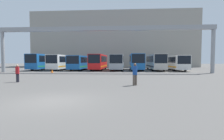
{
  "coord_description": "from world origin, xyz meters",
  "views": [
    {
      "loc": [
        3.59,
        -8.44,
        2.06
      ],
      "look_at": [
        1.29,
        23.04,
        0.3
      ],
      "focal_mm": 28.0,
      "sensor_mm": 36.0,
      "label": 1
    }
  ],
  "objects": [
    {
      "name": "bus_slot_3",
      "position": [
        -2.0,
        28.9,
        1.87
      ],
      "size": [
        2.44,
        11.75,
        3.24
      ],
      "color": "red",
      "rests_on": "ground"
    },
    {
      "name": "traffic_cone",
      "position": [
        -8.4,
        19.58,
        0.29
      ],
      "size": [
        0.42,
        0.42,
        0.58
      ],
      "color": "orange",
      "rests_on": "ground"
    },
    {
      "name": "overhead_gantry",
      "position": [
        0.0,
        20.63,
        6.55
      ],
      "size": [
        35.88,
        0.8,
        7.67
      ],
      "color": "gray",
      "rests_on": "ground"
    },
    {
      "name": "bus_slot_0",
      "position": [
        -14.01,
        28.69,
        1.9
      ],
      "size": [
        2.54,
        11.32,
        3.31
      ],
      "color": "#1959A5",
      "rests_on": "ground"
    },
    {
      "name": "ground_plane",
      "position": [
        0.0,
        0.0,
        0.0
      ],
      "size": [
        200.0,
        200.0,
        0.0
      ],
      "primitive_type": "plane",
      "color": "#514F4C"
    },
    {
      "name": "bus_slot_1",
      "position": [
        -10.01,
        28.73,
        1.82
      ],
      "size": [
        2.45,
        11.41,
        3.15
      ],
      "color": "silver",
      "rests_on": "ground"
    },
    {
      "name": "bus_slot_4",
      "position": [
        2.0,
        29.06,
        1.84
      ],
      "size": [
        2.57,
        12.08,
        3.19
      ],
      "color": "#999EA5",
      "rests_on": "ground"
    },
    {
      "name": "pedestrian_near_center",
      "position": [
        4.43,
        5.95,
        0.97
      ],
      "size": [
        0.38,
        0.38,
        1.82
      ],
      "rotation": [
        0.0,
        0.0,
        3.48
      ],
      "color": "brown",
      "rests_on": "ground"
    },
    {
      "name": "bus_slot_2",
      "position": [
        -6.0,
        29.1,
        1.72
      ],
      "size": [
        2.62,
        12.16,
        2.98
      ],
      "color": "#1959A5",
      "rests_on": "ground"
    },
    {
      "name": "bus_slot_7",
      "position": [
        14.01,
        28.88,
        1.72
      ],
      "size": [
        2.53,
        11.71,
        2.98
      ],
      "color": "silver",
      "rests_on": "ground"
    },
    {
      "name": "building_backdrop",
      "position": [
        0.0,
        50.28,
        8.58
      ],
      "size": [
        51.69,
        12.0,
        17.16
      ],
      "color": "gray",
      "rests_on": "ground"
    },
    {
      "name": "bus_slot_5",
      "position": [
        6.0,
        28.62,
        1.9
      ],
      "size": [
        2.57,
        11.2,
        3.31
      ],
      "color": "#1959A5",
      "rests_on": "ground"
    },
    {
      "name": "bus_slot_6",
      "position": [
        10.01,
        28.97,
        1.87
      ],
      "size": [
        2.48,
        11.88,
        3.25
      ],
      "color": "beige",
      "rests_on": "ground"
    },
    {
      "name": "pedestrian_mid_left",
      "position": [
        -6.49,
        7.26,
        0.88
      ],
      "size": [
        0.35,
        0.35,
        1.66
      ],
      "rotation": [
        0.0,
        0.0,
        4.75
      ],
      "color": "black",
      "rests_on": "ground"
    }
  ]
}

